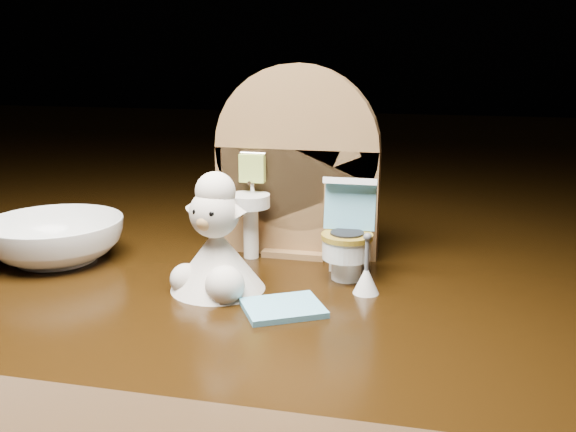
% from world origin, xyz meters
% --- Properties ---
extents(backdrop_panel, '(0.13, 0.05, 0.15)m').
position_xyz_m(backdrop_panel, '(-0.00, 0.06, 0.07)').
color(backdrop_panel, brown).
rests_on(backdrop_panel, ground).
extents(toy_toilet, '(0.04, 0.05, 0.07)m').
position_xyz_m(toy_toilet, '(0.05, 0.02, 0.03)').
color(toy_toilet, white).
rests_on(toy_toilet, ground).
extents(bath_mat, '(0.06, 0.06, 0.00)m').
position_xyz_m(bath_mat, '(0.02, -0.05, 0.00)').
color(bath_mat, '#61AAC8').
rests_on(bath_mat, ground).
extents(toilet_brush, '(0.02, 0.02, 0.04)m').
position_xyz_m(toilet_brush, '(0.06, -0.01, 0.01)').
color(toilet_brush, white).
rests_on(toilet_brush, ground).
extents(plush_lamb, '(0.07, 0.07, 0.08)m').
position_xyz_m(plush_lamb, '(-0.04, -0.03, 0.03)').
color(plush_lamb, beige).
rests_on(plush_lamb, ground).
extents(ceramic_bowl, '(0.11, 0.11, 0.03)m').
position_xyz_m(ceramic_bowl, '(-0.18, 0.01, 0.02)').
color(ceramic_bowl, white).
rests_on(ceramic_bowl, ground).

